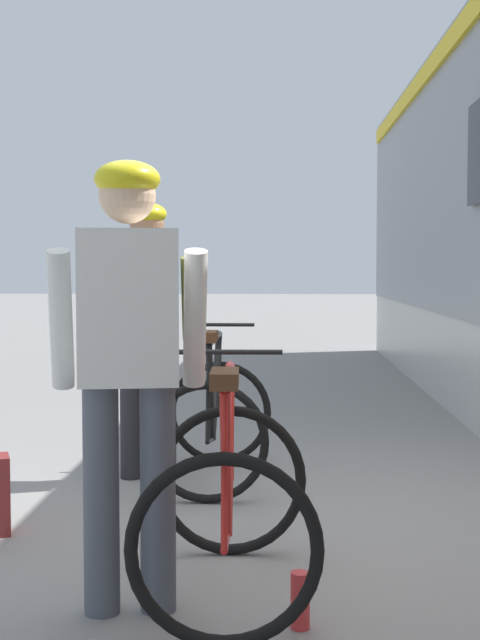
{
  "coord_description": "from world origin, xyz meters",
  "views": [
    {
      "loc": [
        -0.17,
        -4.47,
        1.35
      ],
      "look_at": [
        -0.39,
        0.54,
        1.05
      ],
      "focal_mm": 48.94,
      "sensor_mm": 36.0,
      "label": 1
    }
  ],
  "objects": [
    {
      "name": "cyclist_near_in_olive",
      "position": [
        -1.01,
        1.03,
        1.05
      ],
      "size": [
        0.62,
        0.32,
        1.76
      ],
      "color": "#232328",
      "rests_on": "ground"
    },
    {
      "name": "ground_plane",
      "position": [
        0.0,
        0.0,
        0.0
      ],
      "size": [
        80.0,
        80.0,
        0.0
      ],
      "primitive_type": "plane",
      "color": "gray"
    },
    {
      "name": "bicycle_near_black",
      "position": [
        -0.58,
        0.94,
        0.4
      ],
      "size": [
        0.71,
        1.08,
        0.99
      ],
      "color": "black",
      "rests_on": "ground"
    },
    {
      "name": "cyclist_far_in_white",
      "position": [
        -0.75,
        -1.14,
        1.05
      ],
      "size": [
        0.64,
        0.37,
        1.76
      ],
      "color": "#4C515B",
      "rests_on": "ground"
    },
    {
      "name": "water_bottle_near_the_bikes",
      "position": [
        -0.09,
        -1.27,
        0.11
      ],
      "size": [
        0.07,
        0.07,
        0.21
      ],
      "primitive_type": "cylinder",
      "color": "red",
      "rests_on": "ground"
    },
    {
      "name": "bicycle_far_red",
      "position": [
        -0.38,
        -0.96,
        0.4
      ],
      "size": [
        0.74,
        1.09,
        0.99
      ],
      "color": "black",
      "rests_on": "ground"
    }
  ]
}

